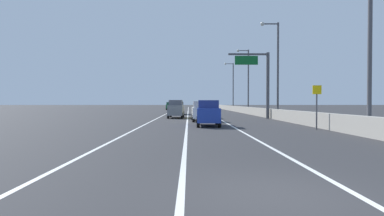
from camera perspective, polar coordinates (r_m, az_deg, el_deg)
The scene contains 17 objects.
ground_plane at distance 70.17m, azimuth 0.93°, elevation -0.48°, with size 320.00×320.00×0.00m, color #2D2D30.
lane_stripe_left at distance 61.26m, azimuth -4.00°, elevation -0.70°, with size 0.16×130.00×0.00m, color silver.
lane_stripe_center at distance 61.15m, azimuth -0.72°, elevation -0.70°, with size 0.16×130.00×0.00m, color silver.
lane_stripe_right at distance 61.24m, azimuth 2.55°, elevation -0.70°, with size 0.16×130.00×0.00m, color silver.
jersey_barrier_right at distance 47.12m, azimuth 11.14°, elevation -0.57°, with size 0.60×120.00×1.10m, color #9E998E.
overhead_sign_gantry at distance 36.39m, azimuth 12.54°, elevation 5.55°, with size 4.68×0.36×7.50m.
speed_advisory_sign at distance 22.76m, azimuth 21.81°, elevation 0.75°, with size 0.60×0.11×3.00m.
lamp_post_right_near at distance 20.40m, azimuth 29.14°, elevation 13.46°, with size 2.14×0.44×11.04m.
lamp_post_right_second at distance 37.32m, azimuth 15.05°, elevation 7.82°, with size 2.14×0.44×11.04m.
lamp_post_right_third at distance 55.18m, azimuth 10.00°, elevation 5.62°, with size 2.14×0.44×11.04m.
lamp_post_right_fourth at distance 73.28m, azimuth 7.34°, elevation 4.49°, with size 2.14×0.44×11.04m.
car_yellow_0 at distance 37.00m, azimuth 1.67°, elevation -0.35°, with size 1.93×4.67×1.91m.
car_black_1 at distance 48.14m, azimuth -2.51°, elevation -0.01°, with size 1.87×4.73×1.95m.
car_green_2 at distance 78.27m, azimuth -4.04°, elevation 0.37°, with size 2.11×4.28×1.93m.
car_gray_3 at distance 37.08m, azimuth -2.93°, elevation -0.20°, with size 1.89×4.27×2.12m.
car_blue_4 at distance 24.38m, azimuth 2.95°, elevation -0.96°, with size 1.87×4.15×2.01m.
car_white_5 at distance 30.80m, azimuth 1.80°, elevation -0.60°, with size 2.02×4.53×1.94m.
Camera 1 is at (-1.84, -6.12, 1.84)m, focal length 29.23 mm.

